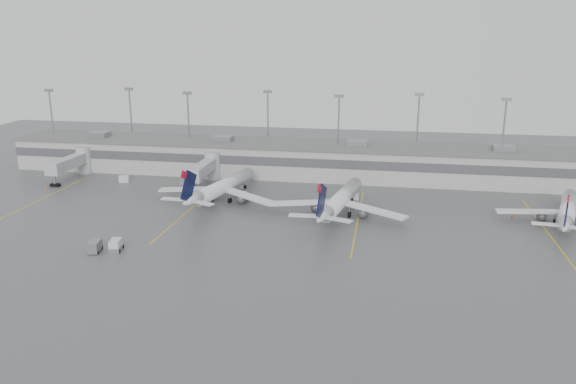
% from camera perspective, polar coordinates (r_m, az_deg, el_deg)
% --- Properties ---
extents(ground, '(260.00, 260.00, 0.00)m').
position_cam_1_polar(ground, '(91.96, -4.83, -6.96)').
color(ground, '#4B4B4D').
rests_on(ground, ground).
extents(terminal, '(152.00, 17.00, 9.45)m').
position_cam_1_polar(terminal, '(144.93, 1.04, 3.40)').
color(terminal, '#ABAAA5').
rests_on(terminal, ground).
extents(light_masts, '(142.40, 8.00, 20.60)m').
position_cam_1_polar(light_masts, '(149.05, 1.42, 6.82)').
color(light_masts, gray).
rests_on(light_masts, ground).
extents(jet_bridge_left, '(4.00, 17.20, 7.00)m').
position_cam_1_polar(jet_bridge_left, '(152.77, -20.79, 2.89)').
color(jet_bridge_left, '#999C9E').
rests_on(jet_bridge_left, ground).
extents(jet_bridge_right, '(4.00, 17.20, 7.00)m').
position_cam_1_polar(jet_bridge_right, '(138.19, -8.21, 2.48)').
color(jet_bridge_right, '#999C9E').
rests_on(jet_bridge_right, ground).
extents(stand_markings, '(105.25, 40.00, 0.01)m').
position_cam_1_polar(stand_markings, '(113.81, -1.72, -2.33)').
color(stand_markings, '#ECB00D').
rests_on(stand_markings, ground).
extents(jet_mid_left, '(27.56, 31.24, 10.25)m').
position_cam_1_polar(jet_mid_left, '(122.86, -6.75, 0.50)').
color(jet_mid_left, silver).
rests_on(jet_mid_left, ground).
extents(jet_mid_right, '(28.05, 31.70, 10.32)m').
position_cam_1_polar(jet_mid_right, '(112.99, 5.27, -0.83)').
color(jet_mid_right, silver).
rests_on(jet_mid_right, ground).
extents(jet_far_right, '(24.38, 27.77, 9.29)m').
position_cam_1_polar(jet_far_right, '(119.57, 26.51, -1.71)').
color(jet_far_right, silver).
rests_on(jet_far_right, ground).
extents(baggage_tug, '(2.44, 3.33, 1.96)m').
position_cam_1_polar(baggage_tug, '(99.76, -17.09, -5.29)').
color(baggage_tug, silver).
rests_on(baggage_tug, ground).
extents(baggage_cart, '(2.24, 3.30, 1.96)m').
position_cam_1_polar(baggage_cart, '(100.17, -19.05, -5.23)').
color(baggage_cart, slate).
rests_on(baggage_cart, ground).
extents(gse_uld_a, '(2.64, 2.09, 1.65)m').
position_cam_1_polar(gse_uld_a, '(144.13, -16.32, 1.30)').
color(gse_uld_a, silver).
rests_on(gse_uld_a, ground).
extents(gse_uld_b, '(2.60, 1.76, 1.82)m').
position_cam_1_polar(gse_uld_b, '(133.67, -4.89, 0.82)').
color(gse_uld_b, silver).
rests_on(gse_uld_b, ground).
extents(gse_uld_c, '(2.44, 1.70, 1.67)m').
position_cam_1_polar(gse_uld_c, '(124.79, 6.65, -0.38)').
color(gse_uld_c, silver).
rests_on(gse_uld_c, ground).
extents(gse_loader, '(2.69, 3.67, 2.08)m').
position_cam_1_polar(gse_loader, '(136.01, -10.41, 0.93)').
color(gse_loader, slate).
rests_on(gse_loader, ground).
extents(cone_a, '(0.50, 0.50, 0.79)m').
position_cam_1_polar(cone_a, '(143.76, -23.34, 0.41)').
color(cone_a, '#EA4404').
rests_on(cone_a, ground).
extents(cone_b, '(0.49, 0.49, 0.78)m').
position_cam_1_polar(cone_b, '(127.17, -11.87, -0.51)').
color(cone_b, '#EA4404').
rests_on(cone_b, ground).
extents(cone_c, '(0.46, 0.46, 0.74)m').
position_cam_1_polar(cone_c, '(120.15, 4.31, -1.19)').
color(cone_c, '#EA4404').
rests_on(cone_c, ground).
extents(cone_d, '(0.50, 0.50, 0.79)m').
position_cam_1_polar(cone_d, '(120.45, 21.82, -2.27)').
color(cone_d, '#EA4404').
rests_on(cone_d, ground).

